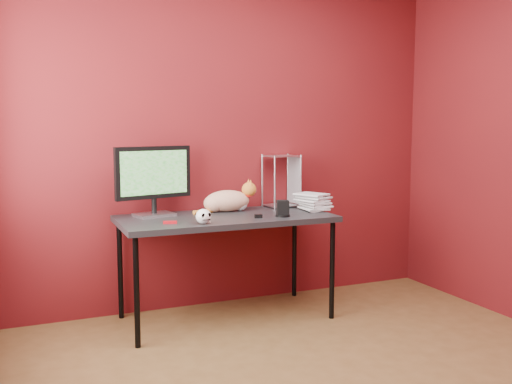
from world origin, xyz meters
name	(u,v)px	position (x,y,z in m)	size (l,w,h in m)	color
room	(350,114)	(0.00, 0.00, 1.45)	(3.52, 3.52, 2.61)	brown
desk	(226,223)	(-0.15, 1.37, 0.70)	(1.50, 0.70, 0.75)	black
monitor	(154,177)	(-0.62, 1.55, 1.03)	(0.56, 0.24, 0.49)	#BABBBF
cat	(228,201)	(-0.06, 1.56, 0.83)	(0.50, 0.21, 0.24)	#C7602A
skull_mug	(203,216)	(-0.40, 1.11, 0.80)	(0.10, 0.10, 0.10)	white
speaker	(283,209)	(0.21, 1.18, 0.80)	(0.10, 0.10, 0.11)	black
book_stack	(305,117)	(0.48, 1.38, 1.45)	(0.26, 0.28, 1.39)	beige
wire_rack	(281,181)	(0.41, 1.63, 0.96)	(0.26, 0.22, 0.41)	#BABBBF
pocket_knife	(170,222)	(-0.60, 1.21, 0.76)	(0.09, 0.02, 0.02)	#AF0D15
black_gadget	(258,216)	(0.03, 1.19, 0.76)	(0.05, 0.03, 0.03)	black
washer	(207,222)	(-0.36, 1.15, 0.75)	(0.05, 0.05, 0.00)	#BABBBF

